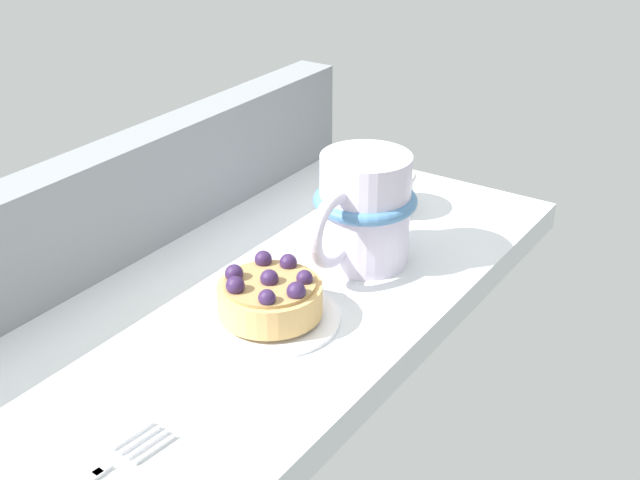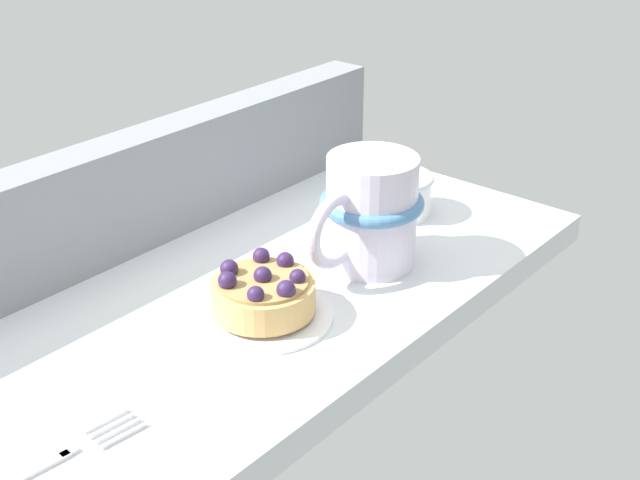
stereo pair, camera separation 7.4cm
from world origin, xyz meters
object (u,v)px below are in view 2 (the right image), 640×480
Objects in this scene: dessert_plate at (264,313)px; raspberry_tart at (263,292)px; dessert_fork at (26,473)px; coffee_mug at (369,211)px; sugar_bowl at (399,193)px.

dessert_plate is 1.35× the size of raspberry_tart.
raspberry_tart is at bearing 3.80° from dessert_fork.
dessert_fork is at bearing -179.04° from coffee_mug.
sugar_bowl is (47.26, 4.79, 2.00)cm from dessert_fork.
coffee_mug reaches higher than sugar_bowl.
raspberry_tart reaches higher than dessert_fork.
dessert_plate is at bearing 3.77° from dessert_fork.
sugar_bowl is (23.71, 3.23, -0.08)cm from raspberry_tart.
raspberry_tart is 1.22× the size of sugar_bowl.
dessert_fork is 2.42× the size of sugar_bowl.
raspberry_tart is 13.36cm from coffee_mug.
raspberry_tart reaches higher than sugar_bowl.
dessert_fork is at bearing -176.20° from raspberry_tart.
sugar_bowl reaches higher than dessert_fork.
raspberry_tart is at bearing -172.24° from sugar_bowl.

